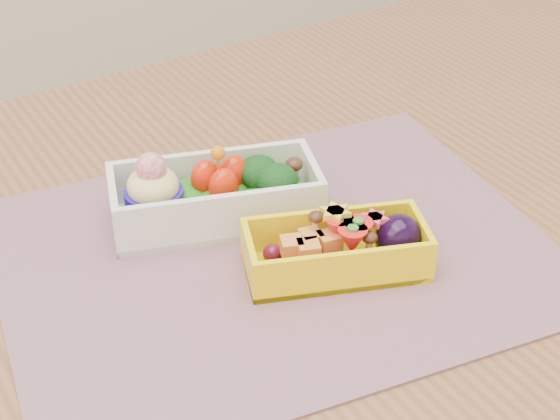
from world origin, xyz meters
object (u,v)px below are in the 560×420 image
table (317,319)px  bento_yellow (340,248)px  bento_white (214,195)px  placemat (276,253)px

table → bento_yellow: size_ratio=7.42×
bento_white → bento_yellow: bearing=-47.0°
bento_white → bento_yellow: size_ratio=1.23×
table → placemat: size_ratio=2.63×
placemat → bento_yellow: (0.03, -0.05, 0.02)m
table → bento_yellow: (-0.02, -0.05, 0.12)m
table → placemat: (-0.05, -0.00, 0.10)m
table → bento_white: bento_white is taller
bento_white → table: bearing=-25.8°
placemat → bento_yellow: bento_yellow is taller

